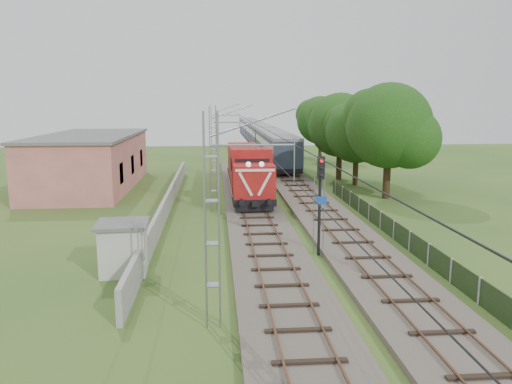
{
  "coord_description": "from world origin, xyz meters",
  "views": [
    {
      "loc": [
        -2.85,
        -25.73,
        8.32
      ],
      "look_at": [
        -0.08,
        7.92,
        2.2
      ],
      "focal_mm": 35.0,
      "sensor_mm": 36.0,
      "label": 1
    }
  ],
  "objects": [
    {
      "name": "track_main",
      "position": [
        0.0,
        7.0,
        0.18
      ],
      "size": [
        4.2,
        70.0,
        0.45
      ],
      "color": "#6B6054",
      "rests_on": "ground"
    },
    {
      "name": "coach_rake",
      "position": [
        5.0,
        63.49,
        2.69
      ],
      "size": [
        3.28,
        73.23,
        3.8
      ],
      "color": "black",
      "rests_on": "ground"
    },
    {
      "name": "relay_hut",
      "position": [
        -7.4,
        -1.73,
        1.29
      ],
      "size": [
        2.63,
        2.63,
        2.56
      ],
      "color": "beige",
      "rests_on": "ground"
    },
    {
      "name": "tree_c",
      "position": [
        10.56,
        26.81,
        5.8
      ],
      "size": [
        7.17,
        6.83,
        9.3
      ],
      "color": "#3D2D19",
      "rests_on": "ground"
    },
    {
      "name": "fence",
      "position": [
        8.0,
        3.0,
        0.6
      ],
      "size": [
        0.12,
        32.0,
        1.2
      ],
      "color": "black",
      "rests_on": "ground"
    },
    {
      "name": "tree_a",
      "position": [
        12.1,
        16.06,
        6.22
      ],
      "size": [
        7.69,
        7.32,
        9.97
      ],
      "color": "#3D2D19",
      "rests_on": "ground"
    },
    {
      "name": "locomotive",
      "position": [
        0.0,
        18.59,
        2.35
      ],
      "size": [
        3.17,
        18.13,
        4.6
      ],
      "color": "black",
      "rests_on": "ground"
    },
    {
      "name": "signal_post",
      "position": [
        2.75,
        0.21,
        3.8
      ],
      "size": [
        0.61,
        0.48,
        5.54
      ],
      "color": "black",
      "rests_on": "ground"
    },
    {
      "name": "tree_d",
      "position": [
        12.02,
        43.59,
        5.7
      ],
      "size": [
        7.04,
        6.71,
        9.13
      ],
      "color": "#3D2D19",
      "rests_on": "ground"
    },
    {
      "name": "track_side",
      "position": [
        5.0,
        20.0,
        0.18
      ],
      "size": [
        4.2,
        80.0,
        0.45
      ],
      "color": "#6B6054",
      "rests_on": "ground"
    },
    {
      "name": "tree_b",
      "position": [
        11.33,
        23.13,
        5.31
      ],
      "size": [
        6.57,
        6.25,
        8.51
      ],
      "color": "#3D2D19",
      "rests_on": "ground"
    },
    {
      "name": "catenary",
      "position": [
        -2.95,
        12.0,
        4.05
      ],
      "size": [
        3.31,
        70.0,
        8.0
      ],
      "color": "gray",
      "rests_on": "ground"
    },
    {
      "name": "ground",
      "position": [
        0.0,
        0.0,
        0.0
      ],
      "size": [
        140.0,
        140.0,
        0.0
      ],
      "primitive_type": "plane",
      "color": "#335921",
      "rests_on": "ground"
    },
    {
      "name": "boundary_wall",
      "position": [
        -6.5,
        12.0,
        0.75
      ],
      "size": [
        0.25,
        40.0,
        1.5
      ],
      "primitive_type": "cube",
      "color": "#9E9E99",
      "rests_on": "ground"
    },
    {
      "name": "station_building",
      "position": [
        -15.0,
        24.0,
        2.63
      ],
      "size": [
        8.4,
        20.4,
        5.22
      ],
      "color": "#DE7C77",
      "rests_on": "ground"
    }
  ]
}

